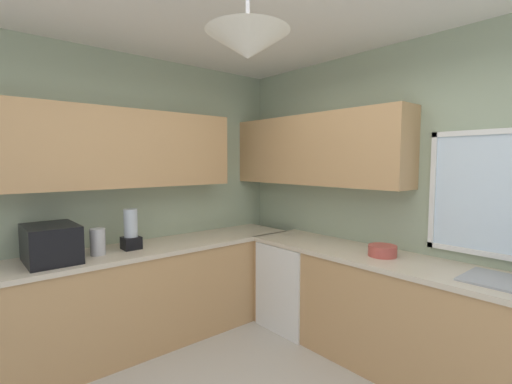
% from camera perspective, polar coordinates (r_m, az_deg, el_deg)
% --- Properties ---
extents(room_shell, '(4.04, 3.71, 2.76)m').
position_cam_1_polar(room_shell, '(2.91, -2.47, 8.79)').
color(room_shell, '#9EAD8E').
rests_on(room_shell, ground_plane).
extents(counter_run_left, '(0.65, 3.32, 0.91)m').
position_cam_1_polar(counter_run_left, '(3.57, -18.91, -15.60)').
color(counter_run_left, tan).
rests_on(counter_run_left, ground_plane).
extents(counter_run_back, '(3.13, 0.65, 0.91)m').
position_cam_1_polar(counter_run_back, '(3.22, 23.56, -18.07)').
color(counter_run_back, tan).
rests_on(counter_run_back, ground_plane).
extents(dishwasher, '(0.60, 0.60, 0.86)m').
position_cam_1_polar(dishwasher, '(3.84, 6.49, -14.27)').
color(dishwasher, white).
rests_on(dishwasher, ground_plane).
extents(microwave, '(0.48, 0.36, 0.29)m').
position_cam_1_polar(microwave, '(3.24, -29.72, -7.08)').
color(microwave, black).
rests_on(microwave, counter_run_left).
extents(kettle, '(0.12, 0.12, 0.22)m').
position_cam_1_polar(kettle, '(3.30, -23.77, -7.22)').
color(kettle, '#B7B7BC').
rests_on(kettle, counter_run_left).
extents(bowl, '(0.23, 0.23, 0.09)m').
position_cam_1_polar(bowl, '(3.18, 19.39, -8.76)').
color(bowl, '#B74C42').
rests_on(bowl, counter_run_back).
extents(blender_appliance, '(0.15, 0.15, 0.36)m').
position_cam_1_polar(blender_appliance, '(3.41, -19.21, -5.87)').
color(blender_appliance, black).
rests_on(blender_appliance, counter_run_left).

